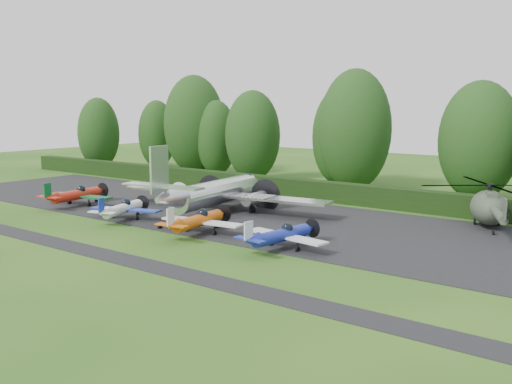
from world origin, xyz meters
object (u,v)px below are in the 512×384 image
Objects in this scene: light_plane_red at (77,195)px; light_plane_blue at (282,235)px; transport_plane at (214,192)px; light_plane_white at (123,208)px; helicopter at (489,204)px; light_plane_orange at (199,220)px.

light_plane_red reaches higher than light_plane_blue.
light_plane_white is (-3.96, -7.13, -0.88)m from transport_plane.
light_plane_white is 29.87m from helicopter.
light_plane_blue is (25.27, -1.93, -0.10)m from light_plane_red.
transport_plane reaches higher than light_plane_blue.
light_plane_red reaches higher than light_plane_white.
helicopter is (9.12, 15.68, 0.85)m from light_plane_blue.
transport_plane reaches higher than light_plane_red.
light_plane_white is 0.93× the size of light_plane_orange.
transport_plane reaches higher than light_plane_white.
light_plane_red is at bearing -135.44° from helicopter.
transport_plane is 8.79m from light_plane_orange.
light_plane_white is at bearing -111.38° from transport_plane.
light_plane_red is at bearing -173.66° from light_plane_white.
light_plane_orange is 1.06× the size of light_plane_blue.
light_plane_blue is (7.59, -0.00, -0.06)m from light_plane_orange.
helicopter is (25.50, 15.52, 0.87)m from light_plane_white.
light_plane_orange is at bearing 172.26° from light_plane_blue.
light_plane_orange is at bearing 16.60° from light_plane_white.
helicopter is (16.71, 15.68, 0.79)m from light_plane_orange.
light_plane_orange is at bearing -114.05° from helicopter.
helicopter is at bearing 48.96° from light_plane_white.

